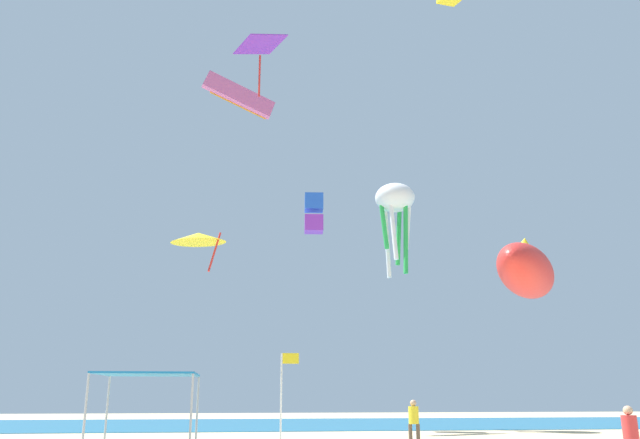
{
  "coord_description": "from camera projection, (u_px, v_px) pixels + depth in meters",
  "views": [
    {
      "loc": [
        -3.68,
        -20.44,
        1.97
      ],
      "look_at": [
        0.55,
        11.38,
        10.87
      ],
      "focal_mm": 35.6,
      "sensor_mm": 36.0,
      "label": 1
    }
  ],
  "objects": [
    {
      "name": "kite_delta_yellow",
      "position": [
        199.0,
        238.0,
        31.44
      ],
      "size": [
        3.87,
        3.87,
        2.25
      ],
      "rotation": [
        0.0,
        0.0,
        2.39
      ],
      "color": "yellow"
    },
    {
      "name": "kite_parafoil_pink",
      "position": [
        239.0,
        96.0,
        44.21
      ],
      "size": [
        5.16,
        1.75,
        3.21
      ],
      "rotation": [
        0.0,
        0.0,
        0.19
      ],
      "color": "pink"
    },
    {
      "name": "kite_octopus_white",
      "position": [
        395.0,
        203.0,
        42.31
      ],
      "size": [
        2.82,
        2.82,
        6.26
      ],
      "rotation": [
        0.0,
        0.0,
        0.07
      ],
      "color": "white"
    },
    {
      "name": "kite_diamond_purple",
      "position": [
        260.0,
        47.0,
        39.77
      ],
      "size": [
        3.4,
        3.45,
        4.0
      ],
      "rotation": [
        0.0,
        0.0,
        5.12
      ],
      "color": "purple"
    },
    {
      "name": "person_leftmost",
      "position": [
        631.0,
        433.0,
        16.99
      ],
      "size": [
        0.4,
        0.4,
        1.69
      ],
      "rotation": [
        0.0,
        0.0,
        5.54
      ],
      "color": "slate",
      "rests_on": "ground"
    },
    {
      "name": "banner_flag",
      "position": [
        283.0,
        393.0,
        21.03
      ],
      "size": [
        0.61,
        0.06,
        3.33
      ],
      "color": "silver",
      "rests_on": "ground"
    },
    {
      "name": "ocean_strip",
      "position": [
        284.0,
        424.0,
        44.56
      ],
      "size": [
        110.0,
        19.64,
        0.03
      ],
      "primitive_type": "cube",
      "color": "#1E6B93",
      "rests_on": "ground"
    },
    {
      "name": "person_near_tent",
      "position": [
        414.0,
        418.0,
        26.34
      ],
      "size": [
        0.47,
        0.42,
        1.78
      ],
      "rotation": [
        0.0,
        0.0,
        2.97
      ],
      "color": "brown",
      "rests_on": "ground"
    },
    {
      "name": "kite_inflatable_red",
      "position": [
        526.0,
        271.0,
        28.11
      ],
      "size": [
        6.23,
        7.58,
        2.87
      ],
      "rotation": [
        0.0,
        0.0,
        4.12
      ],
      "color": "red"
    },
    {
      "name": "canopy_tent",
      "position": [
        149.0,
        377.0,
        20.24
      ],
      "size": [
        3.07,
        3.36,
        2.64
      ],
      "color": "#B2B2B7",
      "rests_on": "ground"
    },
    {
      "name": "kite_box_blue",
      "position": [
        314.0,
        213.0,
        41.65
      ],
      "size": [
        1.31,
        1.32,
        2.55
      ],
      "rotation": [
        0.0,
        0.0,
        3.05
      ],
      "color": "blue"
    }
  ]
}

